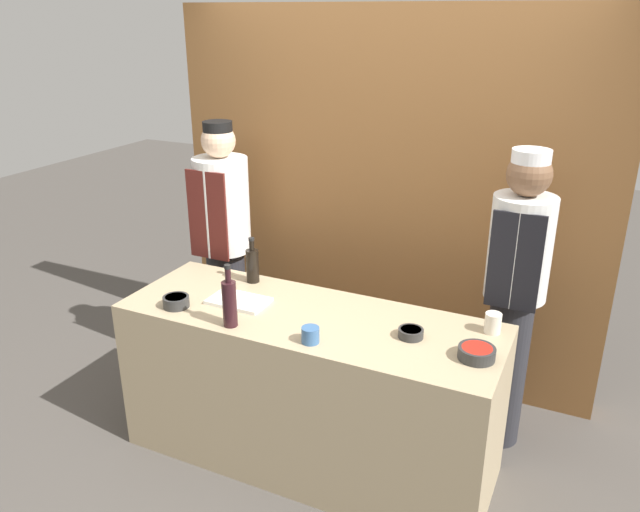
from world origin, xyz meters
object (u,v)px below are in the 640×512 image
object	(u,v)px
bottle_wine	(230,302)
sauce_bowl_yellow	(176,301)
cutting_board	(239,301)
bottle_soy	(253,265)
sauce_bowl_orange	(411,333)
cup_cream	(493,323)
chef_left	(224,242)
sauce_bowl_red	(477,352)
chef_right	(515,291)
cup_blue	(310,335)

from	to	relation	value
bottle_wine	sauce_bowl_yellow	bearing A→B (deg)	171.65
cutting_board	bottle_soy	distance (m)	0.30
sauce_bowl_orange	bottle_wine	size ratio (longest dim) A/B	0.37
bottle_soy	bottle_wine	xyz separation A→B (m)	(0.18, -0.51, 0.02)
sauce_bowl_yellow	cup_cream	bearing A→B (deg)	15.31
bottle_wine	chef_left	bearing A→B (deg)	125.11
sauce_bowl_red	cup_cream	world-z (taller)	cup_cream
sauce_bowl_orange	cup_cream	size ratio (longest dim) A/B	1.20
bottle_soy	sauce_bowl_orange	bearing A→B (deg)	-13.47
chef_right	bottle_wine	bearing A→B (deg)	-144.13
bottle_soy	cup_cream	size ratio (longest dim) A/B	2.64
sauce_bowl_yellow	cutting_board	xyz separation A→B (m)	(0.27, 0.18, -0.02)
sauce_bowl_yellow	chef_right	distance (m)	1.81
sauce_bowl_orange	chef_left	size ratio (longest dim) A/B	0.07
bottle_wine	chef_right	bearing A→B (deg)	35.87
sauce_bowl_yellow	bottle_wine	bearing A→B (deg)	-8.35
bottle_soy	cutting_board	bearing A→B (deg)	-74.80
sauce_bowl_orange	cup_cream	world-z (taller)	cup_cream
sauce_bowl_orange	bottle_soy	distance (m)	1.06
sauce_bowl_orange	bottle_soy	bearing A→B (deg)	166.53
cup_cream	cup_blue	distance (m)	0.89
sauce_bowl_red	chef_left	bearing A→B (deg)	159.22
cutting_board	sauce_bowl_red	bearing A→B (deg)	-1.47
sauce_bowl_yellow	cup_blue	bearing A→B (deg)	-2.65
bottle_soy	chef_right	world-z (taller)	chef_right
cutting_board	bottle_wine	distance (m)	0.29
bottle_soy	cup_cream	bearing A→B (deg)	-1.23
sauce_bowl_red	bottle_soy	world-z (taller)	bottle_soy
sauce_bowl_orange	cutting_board	world-z (taller)	sauce_bowl_orange
bottle_soy	chef_left	world-z (taller)	chef_left
cutting_board	chef_left	bearing A→B (deg)	128.66
bottle_soy	bottle_wine	distance (m)	0.55
bottle_soy	sauce_bowl_red	bearing A→B (deg)	-12.84
bottle_wine	cup_blue	distance (m)	0.44
sauce_bowl_orange	cutting_board	distance (m)	0.95
sauce_bowl_red	bottle_soy	xyz separation A→B (m)	(-1.36, 0.31, 0.07)
bottle_wine	chef_right	xyz separation A→B (m)	(1.23, 0.89, -0.07)
cutting_board	sauce_bowl_orange	bearing A→B (deg)	1.81
cup_cream	chef_right	size ratio (longest dim) A/B	0.06
cup_blue	chef_right	distance (m)	1.18
cup_cream	cup_blue	size ratio (longest dim) A/B	1.19
sauce_bowl_red	cutting_board	xyz separation A→B (m)	(-1.28, 0.03, -0.02)
sauce_bowl_orange	sauce_bowl_red	size ratio (longest dim) A/B	0.72
sauce_bowl_yellow	bottle_wine	distance (m)	0.39
bottle_soy	cup_cream	world-z (taller)	bottle_soy
sauce_bowl_orange	chef_left	world-z (taller)	chef_left
sauce_bowl_red	cup_blue	world-z (taller)	cup_blue
sauce_bowl_orange	chef_left	bearing A→B (deg)	157.15
sauce_bowl_yellow	sauce_bowl_red	xyz separation A→B (m)	(1.55, 0.15, -0.00)
bottle_wine	chef_left	distance (m)	1.09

